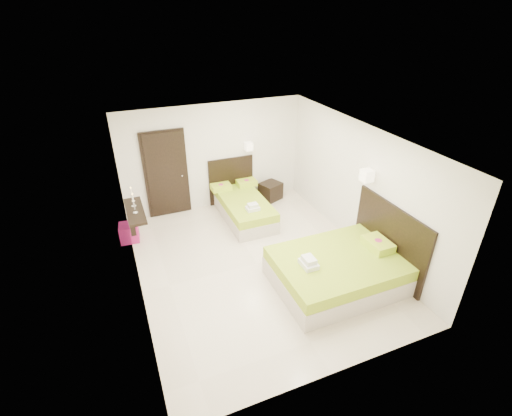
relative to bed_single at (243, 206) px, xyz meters
name	(u,v)px	position (x,y,z in m)	size (l,w,h in m)	color
floor	(257,263)	(-0.41, -1.87, -0.30)	(5.50, 5.50, 0.00)	beige
bed_single	(243,206)	(0.00, 0.00, 0.00)	(1.17, 1.95, 1.61)	beige
bed_double	(341,268)	(0.79, -2.98, 0.03)	(2.26, 1.92, 1.86)	beige
nightstand	(271,191)	(1.00, 0.61, -0.07)	(0.51, 0.46, 0.46)	black
ottoman	(129,232)	(-2.67, -0.02, -0.10)	(0.39, 0.39, 0.39)	#A61661
door	(166,175)	(-1.61, 0.83, 0.75)	(1.02, 0.15, 2.14)	black
console_shelf	(135,211)	(-2.49, -0.27, 0.52)	(0.35, 1.20, 0.78)	black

